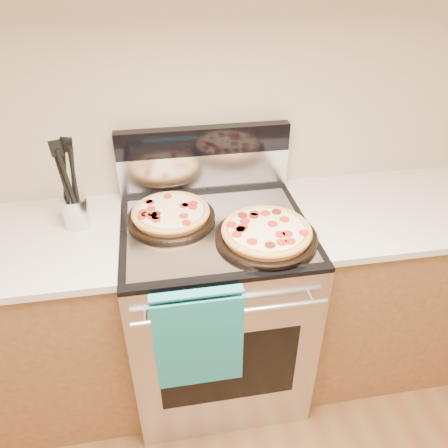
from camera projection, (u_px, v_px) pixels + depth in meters
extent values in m
plane|color=#C6AC8F|center=(201.00, 94.00, 1.82)|extent=(4.00, 0.00, 4.00)
cube|color=#B7B7BC|center=(216.00, 309.00, 2.03)|extent=(0.76, 0.68, 0.90)
cube|color=black|center=(229.00, 368.00, 1.76)|extent=(0.56, 0.01, 0.40)
cube|color=black|center=(215.00, 228.00, 1.77)|extent=(0.76, 0.68, 0.02)
cube|color=silver|center=(204.00, 171.00, 1.97)|extent=(0.76, 0.06, 0.18)
cube|color=black|center=(203.00, 140.00, 1.89)|extent=(0.76, 0.06, 0.12)
cylinder|color=silver|center=(232.00, 313.00, 1.53)|extent=(0.70, 0.03, 0.03)
cube|color=gray|center=(216.00, 229.00, 1.74)|extent=(0.70, 0.55, 0.01)
cube|color=brown|center=(19.00, 330.00, 1.94)|extent=(1.00, 0.62, 0.88)
cube|color=brown|center=(389.00, 285.00, 2.18)|extent=(1.00, 0.62, 0.88)
cube|color=beige|center=(410.00, 208.00, 1.93)|extent=(1.02, 0.64, 0.03)
cylinder|color=silver|center=(76.00, 212.00, 1.75)|extent=(0.14, 0.14, 0.13)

